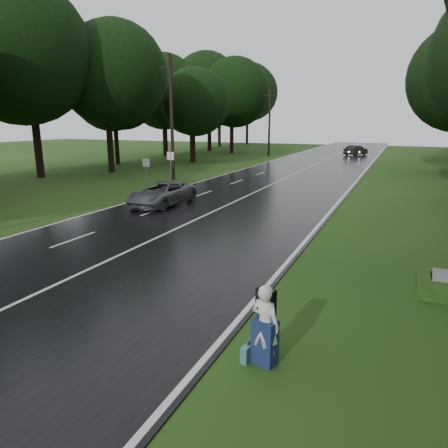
{
  "coord_description": "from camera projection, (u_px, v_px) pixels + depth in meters",
  "views": [
    {
      "loc": [
        9.12,
        -10.21,
        4.76
      ],
      "look_at": [
        3.31,
        3.05,
        1.1
      ],
      "focal_mm": 32.54,
      "sensor_mm": 36.0,
      "label": 1
    }
  ],
  "objects": [
    {
      "name": "far_car",
      "position": [
        356.0,
        150.0,
        58.43
      ],
      "size": [
        3.12,
        4.48,
        1.4
      ],
      "primitive_type": "imported",
      "rotation": [
        0.0,
        0.0,
        2.71
      ],
      "color": "black",
      "rests_on": "road"
    },
    {
      "name": "road_sign_b",
      "position": [
        171.0,
        185.0,
        31.53
      ],
      "size": [
        0.6,
        0.1,
        2.52
      ],
      "primitive_type": null,
      "color": "white",
      "rests_on": "ground"
    },
    {
      "name": "road_sign_a",
      "position": [
        147.0,
        191.0,
        28.62
      ],
      "size": [
        0.54,
        0.1,
        2.26
      ],
      "primitive_type": null,
      "color": "white",
      "rests_on": "ground"
    },
    {
      "name": "utility_pole_far",
      "position": [
        268.0,
        156.0,
        57.78
      ],
      "size": [
        1.8,
        0.28,
        9.16
      ],
      "primitive_type": null,
      "color": "black",
      "rests_on": "ground"
    },
    {
      "name": "ground",
      "position": [
        99.0,
        266.0,
        13.78
      ],
      "size": [
        160.0,
        160.0,
        0.0
      ],
      "primitive_type": "plane",
      "color": "#254815",
      "rests_on": "ground"
    },
    {
      "name": "utility_pole_mid",
      "position": [
        174.0,
        180.0,
        34.29
      ],
      "size": [
        1.8,
        0.28,
        9.97
      ],
      "primitive_type": null,
      "color": "black",
      "rests_on": "ground"
    },
    {
      "name": "suitcase",
      "position": [
        249.0,
        351.0,
        8.32
      ],
      "size": [
        0.21,
        0.51,
        0.36
      ],
      "primitive_type": "cube",
      "rotation": [
        0.0,
        0.0,
        6.15
      ],
      "color": "#426E81",
      "rests_on": "ground"
    },
    {
      "name": "tree_left_d",
      "position": [
        112.0,
        172.0,
        39.19
      ],
      "size": [
        10.48,
        10.48,
        16.37
      ],
      "primitive_type": null,
      "color": "black",
      "rests_on": "ground"
    },
    {
      "name": "tree_left_f",
      "position": [
        232.0,
        153.0,
        63.15
      ],
      "size": [
        9.86,
        9.86,
        15.41
      ],
      "primitive_type": null,
      "color": "black",
      "rests_on": "ground"
    },
    {
      "name": "tree_left_e",
      "position": [
        193.0,
        162.0,
        49.04
      ],
      "size": [
        7.74,
        7.74,
        12.1
      ],
      "primitive_type": null,
      "color": "black",
      "rests_on": "ground"
    },
    {
      "name": "road",
      "position": [
        272.0,
        184.0,
        31.53
      ],
      "size": [
        12.0,
        140.0,
        0.04
      ],
      "primitive_type": "cube",
      "color": "black",
      "rests_on": "ground"
    },
    {
      "name": "lane_center",
      "position": [
        272.0,
        184.0,
        31.53
      ],
      "size": [
        0.12,
        140.0,
        0.01
      ],
      "primitive_type": "cube",
      "color": "silver",
      "rests_on": "road"
    },
    {
      "name": "grey_car",
      "position": [
        162.0,
        194.0,
        23.47
      ],
      "size": [
        2.41,
        4.93,
        1.35
      ],
      "primitive_type": "imported",
      "rotation": [
        0.0,
        0.0,
        6.25
      ],
      "color": "#515357",
      "rests_on": "road"
    },
    {
      "name": "hitchhiker",
      "position": [
        265.0,
        327.0,
        8.05
      ],
      "size": [
        0.71,
        0.68,
        1.71
      ],
      "color": "silver",
      "rests_on": "ground"
    }
  ]
}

